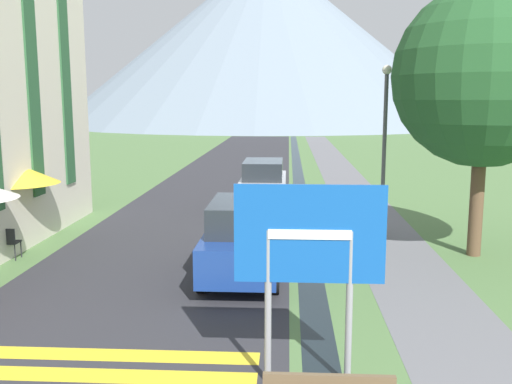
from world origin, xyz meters
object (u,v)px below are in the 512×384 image
Objects in this scene: parked_car_far at (263,184)px; cafe_umbrella_rear_yellow at (18,174)px; road_sign at (309,252)px; cafe_chair_far_left at (9,241)px; tree_by_path at (485,76)px; parked_car_near at (243,238)px; streetlamp at (385,137)px.

cafe_umbrella_rear_yellow is (-6.55, -6.39, 1.16)m from parked_car_far.
cafe_chair_far_left is (-7.50, 6.11, -1.49)m from road_sign.
road_sign is 9.79m from cafe_chair_far_left.
parked_car_far is 0.63× the size of tree_by_path.
parked_car_far is (0.10, 8.71, 0.00)m from parked_car_near.
streetlamp is (2.53, 9.21, 1.03)m from road_sign.
road_sign is 0.58× the size of streetlamp.
road_sign is at bearing -75.20° from parked_car_near.
parked_car_far is 9.23m from cafe_umbrella_rear_yellow.
parked_car_near is 5.02× the size of cafe_chair_far_left.
cafe_chair_far_left is 0.17× the size of streetlamp.
cafe_umbrella_rear_yellow is at bearing 160.22° from parked_car_near.
parked_car_near reaches higher than cafe_chair_far_left.
cafe_chair_far_left is 2.09m from cafe_umbrella_rear_yellow.
tree_by_path is at bearing 57.25° from road_sign.
cafe_chair_far_left is (-6.24, -7.76, -0.40)m from parked_car_far.
parked_car_far is at bearing 129.07° from streetlamp.
road_sign is 3.48× the size of cafe_chair_far_left.
road_sign is 9.04m from tree_by_path.
streetlamp is (3.79, -4.67, 2.12)m from parked_car_far.
cafe_chair_far_left is 12.92m from tree_by_path.
road_sign is 5.45m from parked_car_near.
road_sign is 10.82m from cafe_umbrella_rear_yellow.
tree_by_path reaches higher than road_sign.
cafe_chair_far_left is (-6.14, 0.96, -0.40)m from parked_car_near.
parked_car_far is at bearing 44.29° from cafe_umbrella_rear_yellow.
parked_car_far is 9.66m from tree_by_path.
cafe_chair_far_left is 0.36× the size of cafe_umbrella_rear_yellow.
cafe_umbrella_rear_yellow is at bearing 136.26° from road_sign.
parked_car_near is 0.83× the size of streetlamp.
streetlamp reaches higher than parked_car_near.
tree_by_path is (2.14, -1.95, 1.67)m from streetlamp.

